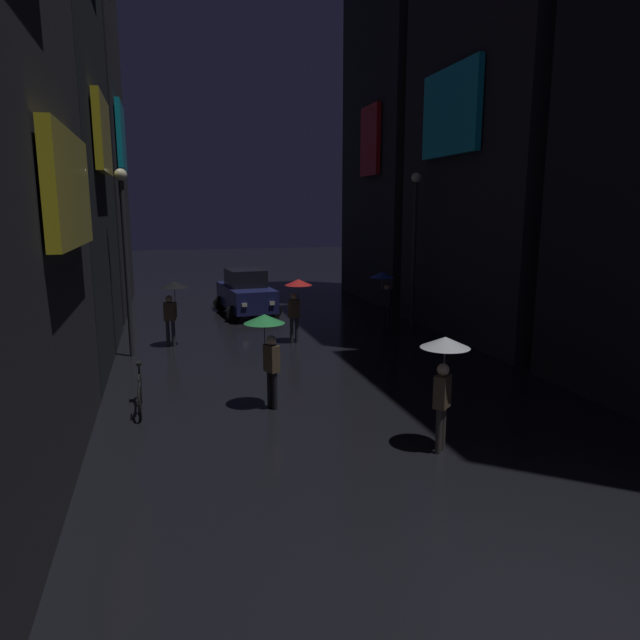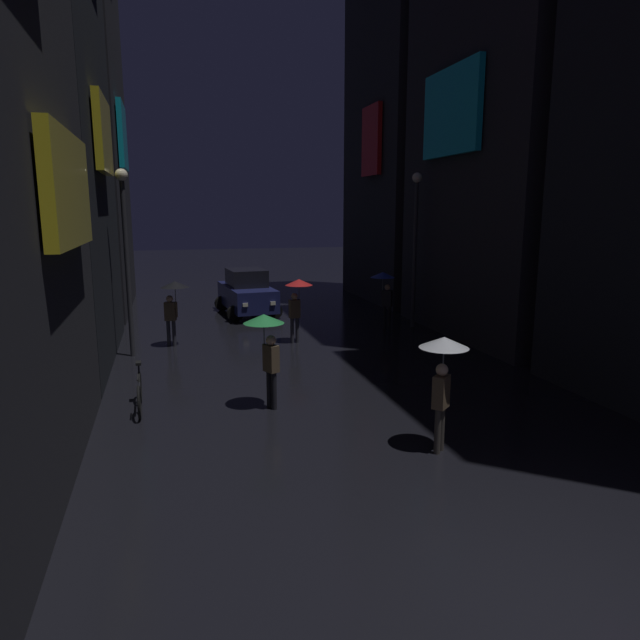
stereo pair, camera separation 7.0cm
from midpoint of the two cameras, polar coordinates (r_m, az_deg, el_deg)
name	(u,v)px [view 2 (the right image)]	position (r m, az deg, el deg)	size (l,w,h in m)	color
ground_plane	(554,618)	(7.47, 22.62, -25.78)	(120.00, 120.00, 0.00)	black
building_left_mid	(12,33)	(18.60, -28.29, 23.95)	(4.25, 8.14, 17.84)	black
building_left_far	(66,75)	(27.72, -23.96, 21.49)	(4.25, 8.68, 19.68)	black
building_right_mid	(516,15)	(21.94, 19.09, 26.85)	(4.25, 8.15, 21.13)	#232328
building_right_far	(409,37)	(29.67, 9.01, 26.20)	(4.25, 7.27, 24.41)	#232328
pedestrian_midstreet_left_blue	(384,284)	(21.05, 6.53, 3.56)	(0.90, 0.90, 2.12)	black
pedestrian_midstreet_centre_black	(173,295)	(18.83, -14.34, 2.42)	(0.90, 0.90, 2.12)	#2D2D38
pedestrian_foreground_left_red	(298,293)	(18.77, -2.16, 2.73)	(0.90, 0.90, 2.12)	#2D2D38
pedestrian_far_right_clear	(443,362)	(10.53, 12.38, -4.13)	(0.90, 0.90, 2.12)	#38332D
pedestrian_near_crossing_green	(266,335)	(12.55, -5.24, -1.47)	(0.90, 0.90, 2.12)	black
bicycle_parked_at_storefront	(139,393)	(13.28, -17.46, -6.98)	(0.13, 1.82, 0.96)	black
car_distant	(247,293)	(24.11, -7.25, 2.71)	(2.51, 4.27, 1.92)	navy
streetlamp_right_far	(415,232)	(21.43, 9.61, 8.63)	(0.36, 0.36, 5.68)	#2D2D33
streetlamp_left_far	(126,241)	(17.71, -18.75, 7.45)	(0.36, 0.36, 5.52)	#2D2D33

